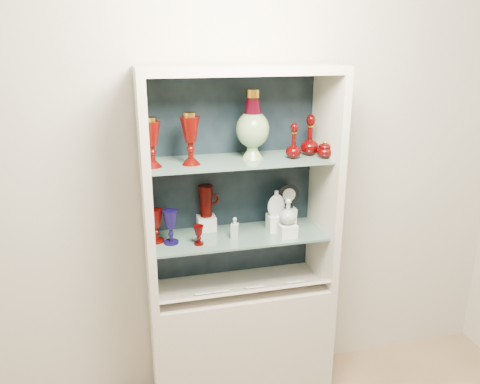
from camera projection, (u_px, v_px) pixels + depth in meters
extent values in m
cube|color=beige|center=(230.00, 163.00, 2.61)|extent=(3.50, 0.02, 2.80)
cube|color=beige|center=(240.00, 343.00, 2.73)|extent=(1.00, 0.40, 0.75)
cube|color=black|center=(232.00, 178.00, 2.61)|extent=(0.98, 0.02, 1.15)
cube|color=beige|center=(146.00, 194.00, 2.32)|extent=(0.04, 0.40, 1.15)
cube|color=beige|center=(325.00, 181.00, 2.54)|extent=(0.04, 0.40, 1.15)
cube|color=beige|center=(240.00, 70.00, 2.25)|extent=(1.00, 0.40, 0.04)
cube|color=slate|center=(239.00, 236.00, 2.54)|extent=(0.92, 0.34, 0.01)
cube|color=slate|center=(239.00, 161.00, 2.41)|extent=(0.92, 0.34, 0.01)
cube|color=beige|center=(245.00, 291.00, 2.50)|extent=(0.92, 0.17, 0.09)
cube|color=white|center=(294.00, 282.00, 2.56)|extent=(0.10, 0.06, 0.03)
cube|color=white|center=(204.00, 293.00, 2.44)|extent=(0.10, 0.06, 0.03)
cube|color=white|center=(254.00, 287.00, 2.51)|extent=(0.10, 0.06, 0.03)
cube|color=white|center=(219.00, 291.00, 2.46)|extent=(0.10, 0.06, 0.03)
cube|color=silver|center=(206.00, 223.00, 2.60)|extent=(0.10, 0.10, 0.08)
cube|color=silver|center=(276.00, 223.00, 2.58)|extent=(0.09, 0.09, 0.09)
cube|color=silver|center=(287.00, 230.00, 2.51)|extent=(0.09, 0.09, 0.07)
cube|color=silver|center=(288.00, 216.00, 2.67)|extent=(0.08, 0.08, 0.10)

